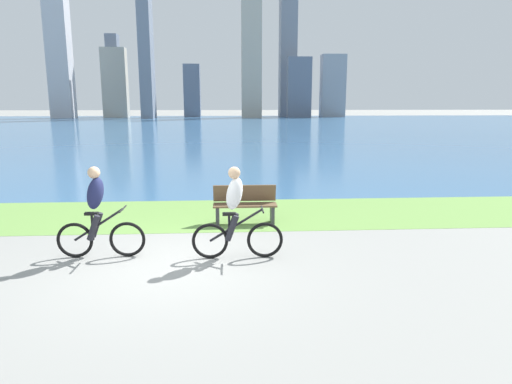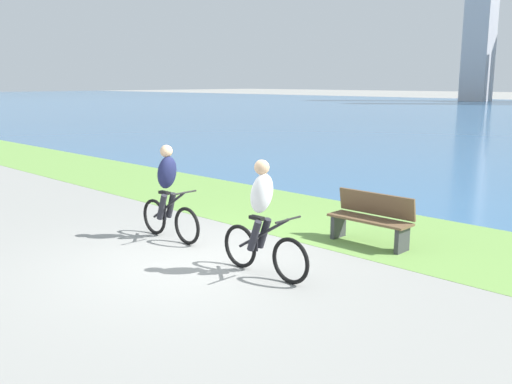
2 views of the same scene
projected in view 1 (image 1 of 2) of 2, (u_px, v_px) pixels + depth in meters
The scene contains 7 objects.
ground_plane at pixel (170, 265), 8.02m from camera, with size 300.00×300.00×0.00m, color gray.
grass_strip_bayside at pixel (188, 215), 11.60m from camera, with size 120.00×3.34×0.01m, color #6B9947.
bay_water_surface at pixel (219, 127), 52.56m from camera, with size 300.00×80.37×0.00m, color #386693.
cyclist_lead at pixel (235, 214), 8.24m from camera, with size 1.69×0.52×1.71m.
cyclist_trailing at pixel (98, 213), 8.29m from camera, with size 1.62×0.52×1.71m.
bench_near_path at pixel (245, 204), 10.75m from camera, with size 1.50×0.47×0.90m.
city_skyline_far_shore at pixel (206, 61), 81.41m from camera, with size 52.67×12.67×27.97m.
Camera 1 is at (1.05, -7.68, 2.85)m, focal length 31.72 mm.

